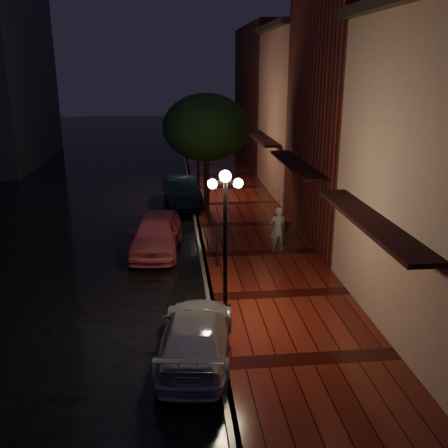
# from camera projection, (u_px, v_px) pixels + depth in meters

# --- Properties ---
(ground) EXTENTS (120.00, 120.00, 0.00)m
(ground) POSITION_uv_depth(u_px,v_px,m) (203.00, 258.00, 19.38)
(ground) COLOR black
(ground) RESTS_ON ground
(sidewalk) EXTENTS (4.50, 60.00, 0.15)m
(sidewalk) POSITION_uv_depth(u_px,v_px,m) (260.00, 254.00, 19.58)
(sidewalk) COLOR #47120C
(sidewalk) RESTS_ON ground
(curb) EXTENTS (0.25, 60.00, 0.15)m
(curb) POSITION_uv_depth(u_px,v_px,m) (203.00, 256.00, 19.35)
(curb) COLOR #595451
(curb) RESTS_ON ground
(storefront_mid) EXTENTS (5.00, 8.00, 11.00)m
(storefront_mid) POSITION_uv_depth(u_px,v_px,m) (369.00, 108.00, 20.31)
(storefront_mid) COLOR #511914
(storefront_mid) RESTS_ON ground
(storefront_far) EXTENTS (5.00, 8.00, 9.00)m
(storefront_far) POSITION_uv_depth(u_px,v_px,m) (314.00, 115.00, 28.20)
(storefront_far) COLOR #8C5951
(storefront_far) RESTS_ON ground
(storefront_extra) EXTENTS (5.00, 12.00, 10.00)m
(storefront_extra) POSITION_uv_depth(u_px,v_px,m) (278.00, 96.00, 37.54)
(storefront_extra) COLOR #511914
(storefront_extra) RESTS_ON ground
(streetlamp_near) EXTENTS (0.96, 0.36, 4.31)m
(streetlamp_near) POSITION_uv_depth(u_px,v_px,m) (225.00, 236.00, 13.89)
(streetlamp_near) COLOR black
(streetlamp_near) RESTS_ON sidewalk
(streetlamp_far) EXTENTS (0.96, 0.36, 4.31)m
(streetlamp_far) POSITION_uv_depth(u_px,v_px,m) (198.00, 153.00, 27.17)
(streetlamp_far) COLOR black
(streetlamp_far) RESTS_ON sidewalk
(street_tree) EXTENTS (4.16, 4.16, 5.80)m
(street_tree) POSITION_uv_depth(u_px,v_px,m) (206.00, 129.00, 23.84)
(street_tree) COLOR black
(street_tree) RESTS_ON sidewalk
(pink_car) EXTENTS (2.22, 4.68, 1.54)m
(pink_car) POSITION_uv_depth(u_px,v_px,m) (156.00, 233.00, 19.85)
(pink_car) COLOR #CF5563
(pink_car) RESTS_ON ground
(navy_car) EXTENTS (2.15, 4.70, 1.49)m
(navy_car) POSITION_uv_depth(u_px,v_px,m) (182.00, 192.00, 26.57)
(navy_car) COLOR black
(navy_car) RESTS_ON ground
(silver_car) EXTENTS (2.32, 4.56, 1.27)m
(silver_car) POSITION_uv_depth(u_px,v_px,m) (196.00, 335.00, 12.60)
(silver_car) COLOR #B1B0B8
(silver_car) RESTS_ON ground
(woman_with_umbrella) EXTENTS (1.04, 1.06, 2.50)m
(woman_with_umbrella) POSITION_uv_depth(u_px,v_px,m) (279.00, 211.00, 19.26)
(woman_with_umbrella) COLOR white
(woman_with_umbrella) RESTS_ON sidewalk
(parking_meter) EXTENTS (0.14, 0.11, 1.43)m
(parking_meter) POSITION_uv_depth(u_px,v_px,m) (217.00, 244.00, 17.93)
(parking_meter) COLOR black
(parking_meter) RESTS_ON sidewalk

